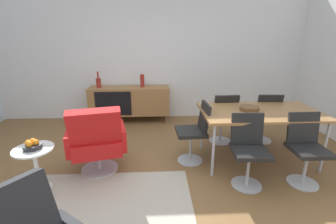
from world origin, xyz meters
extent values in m
plane|color=brown|center=(0.00, 0.00, 0.00)|extent=(8.32, 8.32, 0.00)
cube|color=white|center=(0.00, 2.60, 1.40)|extent=(6.80, 0.12, 2.80)
cube|color=olive|center=(-0.44, 2.30, 0.44)|extent=(1.60, 0.44, 0.56)
cube|color=black|center=(-0.74, 2.08, 0.44)|extent=(0.70, 0.01, 0.48)
cylinder|color=olive|center=(-1.18, 2.13, 0.08)|extent=(0.03, 0.03, 0.16)
cylinder|color=olive|center=(0.30, 2.13, 0.08)|extent=(0.03, 0.03, 0.16)
cylinder|color=olive|center=(-1.18, 2.47, 0.08)|extent=(0.03, 0.03, 0.16)
cylinder|color=olive|center=(0.30, 2.47, 0.08)|extent=(0.03, 0.03, 0.16)
cylinder|color=maroon|center=(-0.17, 2.30, 0.85)|extent=(0.08, 0.08, 0.25)
cylinder|color=maroon|center=(-1.04, 2.30, 0.81)|extent=(0.09, 0.09, 0.18)
cylinder|color=maroon|center=(-1.04, 2.30, 0.97)|extent=(0.03, 0.03, 0.14)
cube|color=olive|center=(1.52, 0.59, 0.72)|extent=(1.60, 0.90, 0.04)
cylinder|color=#B7B7BC|center=(0.80, 0.20, 0.35)|extent=(0.04, 0.04, 0.70)
cylinder|color=#B7B7BC|center=(2.24, 0.20, 0.35)|extent=(0.04, 0.04, 0.70)
cylinder|color=#B7B7BC|center=(0.80, 0.98, 0.35)|extent=(0.04, 0.04, 0.70)
cylinder|color=#B7B7BC|center=(2.24, 0.98, 0.35)|extent=(0.04, 0.04, 0.70)
cylinder|color=brown|center=(1.37, 0.61, 0.77)|extent=(0.26, 0.26, 0.06)
cube|color=black|center=(1.87, -0.03, 0.45)|extent=(0.40, 0.40, 0.05)
cube|color=black|center=(1.87, 0.15, 0.67)|extent=(0.38, 0.09, 0.38)
cylinder|color=#B7B7BC|center=(1.87, -0.03, 0.21)|extent=(0.04, 0.04, 0.42)
cylinder|color=#B7B7BC|center=(1.87, -0.03, 0.01)|extent=(0.36, 0.36, 0.01)
cube|color=black|center=(1.87, 1.21, 0.45)|extent=(0.42, 0.42, 0.05)
cube|color=black|center=(1.86, 1.03, 0.67)|extent=(0.38, 0.11, 0.38)
cylinder|color=#B7B7BC|center=(1.87, 1.21, 0.21)|extent=(0.04, 0.04, 0.42)
cylinder|color=#B7B7BC|center=(1.87, 1.21, 0.01)|extent=(0.36, 0.36, 0.01)
cube|color=black|center=(1.17, 1.21, 0.45)|extent=(0.41, 0.41, 0.05)
cube|color=black|center=(1.18, 1.03, 0.67)|extent=(0.38, 0.10, 0.38)
cylinder|color=#B7B7BC|center=(1.17, 1.21, 0.21)|extent=(0.04, 0.04, 0.42)
cylinder|color=#B7B7BC|center=(1.17, 1.21, 0.01)|extent=(0.36, 0.36, 0.01)
cube|color=black|center=(0.57, 0.59, 0.45)|extent=(0.42, 0.42, 0.05)
cube|color=black|center=(0.75, 0.60, 0.67)|extent=(0.11, 0.38, 0.38)
cylinder|color=#B7B7BC|center=(0.57, 0.59, 0.21)|extent=(0.04, 0.04, 0.42)
cylinder|color=#B7B7BC|center=(0.57, 0.59, 0.01)|extent=(0.36, 0.36, 0.01)
cube|color=black|center=(1.17, -0.03, 0.45)|extent=(0.42, 0.42, 0.05)
cube|color=black|center=(1.18, 0.15, 0.67)|extent=(0.38, 0.11, 0.38)
cylinder|color=#B7B7BC|center=(1.17, -0.03, 0.21)|extent=(0.04, 0.04, 0.42)
cylinder|color=#B7B7BC|center=(1.17, -0.03, 0.01)|extent=(0.36, 0.36, 0.01)
cube|color=red|center=(-0.68, 0.42, 0.38)|extent=(0.71, 0.68, 0.20)
cube|color=red|center=(-0.63, 0.19, 0.69)|extent=(0.64, 0.39, 0.51)
cube|color=red|center=(-0.36, 0.50, 0.46)|extent=(0.17, 0.50, 0.28)
cube|color=red|center=(-1.00, 0.35, 0.46)|extent=(0.17, 0.50, 0.28)
cylinder|color=#B7B7BC|center=(-0.68, 0.42, 0.14)|extent=(0.06, 0.06, 0.28)
cylinder|color=#B7B7BC|center=(-0.68, 0.42, 0.01)|extent=(0.48, 0.48, 0.02)
cylinder|color=white|center=(-1.29, 0.04, 0.51)|extent=(0.44, 0.44, 0.02)
cylinder|color=white|center=(-1.29, 0.04, 0.25)|extent=(0.05, 0.05, 0.50)
cone|color=white|center=(-1.29, 0.04, 0.01)|extent=(0.32, 0.32, 0.02)
cylinder|color=#262628|center=(-1.29, 0.04, 0.55)|extent=(0.20, 0.20, 0.05)
sphere|color=orange|center=(-1.25, 0.05, 0.59)|extent=(0.07, 0.07, 0.07)
sphere|color=orange|center=(-1.30, 0.08, 0.59)|extent=(0.07, 0.07, 0.07)
sphere|color=orange|center=(-1.33, 0.04, 0.59)|extent=(0.07, 0.07, 0.07)
sphere|color=orange|center=(-1.30, 0.00, 0.59)|extent=(0.07, 0.07, 0.07)
cube|color=#B7AD99|center=(-0.63, -0.54, 0.00)|extent=(2.20, 1.70, 0.01)
camera|label=1|loc=(0.10, -2.45, 1.75)|focal=25.57mm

